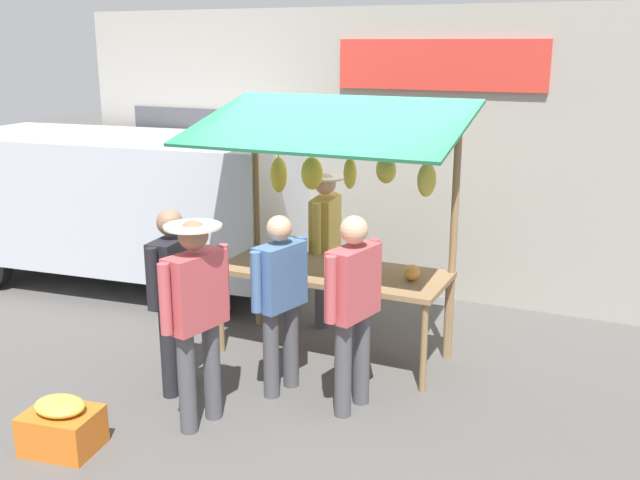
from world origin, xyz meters
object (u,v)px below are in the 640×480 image
Objects in this scene: shopper_with_ponytail at (196,307)px; produce_crate_side at (62,426)px; shopper_with_shopping_bag at (173,288)px; parked_van at (113,195)px; vendor_with_sunhat at (325,236)px; shopper_in_grey_tee at (353,300)px; shopper_in_striped_shirt at (280,293)px; market_stall at (335,201)px.

produce_crate_side is (0.75, 0.76, -0.82)m from shopper_with_ponytail.
parked_van is (2.55, -2.27, 0.17)m from shopper_with_shopping_bag.
shopper_with_shopping_bag is 0.97× the size of shopper_with_ponytail.
shopper_in_grey_tee is (-1.01, 1.70, -0.02)m from vendor_with_sunhat.
shopper_in_grey_tee is 0.70m from shopper_in_striped_shirt.
shopper_in_grey_tee is 2.82× the size of produce_crate_side.
shopper_with_ponytail is 4.11m from parked_van.
vendor_with_sunhat is 2.81× the size of produce_crate_side.
shopper_in_striped_shirt is 0.92m from shopper_with_shopping_bag.
shopper_with_ponytail reaches higher than shopper_in_striped_shirt.
shopper_in_striped_shirt is at bearing 84.24° from market_stall.
shopper_in_striped_shirt is 3.91m from parked_van.
vendor_with_sunhat is at bearing -103.07° from produce_crate_side.
shopper_in_striped_shirt is (0.69, -0.05, -0.05)m from shopper_in_grey_tee.
produce_crate_side is (0.74, 3.20, -0.80)m from vendor_with_sunhat.
shopper_in_striped_shirt is at bearing 97.97° from shopper_in_grey_tee.
shopper_with_ponytail is (0.41, 1.74, -0.53)m from market_stall.
vendor_with_sunhat reaches higher than produce_crate_side.
market_stall is at bearing -114.88° from produce_crate_side.
shopper_with_shopping_bag is (1.54, 0.31, -0.02)m from shopper_in_grey_tee.
shopper_with_shopping_bag is at bearing 125.95° from shopper_in_striped_shirt.
market_stall reaches higher than shopper_in_striped_shirt.
shopper_with_shopping_bag is at bearing 61.70° from shopper_with_ponytail.
shopper_in_grey_tee reaches higher than shopper_with_shopping_bag.
shopper_in_striped_shirt is (-0.32, 1.65, -0.07)m from vendor_with_sunhat.
shopper_with_ponytail is 2.87× the size of produce_crate_side.
vendor_with_sunhat is 1.98m from shopper_in_grey_tee.
shopper_with_ponytail reaches higher than shopper_in_grey_tee.
shopper_in_grey_tee is at bearing -42.59° from shopper_with_ponytail.
shopper_in_striped_shirt is 0.97× the size of shopper_with_shopping_bag.
shopper_with_ponytail is (-0.53, 0.44, 0.06)m from shopper_with_shopping_bag.
vendor_with_sunhat is 1.00× the size of shopper_in_grey_tee.
market_stall is 1.87m from shopper_with_ponytail.
market_stall is at bearing 7.60° from shopper_in_striped_shirt.
market_stall is at bearing 22.98° from vendor_with_sunhat.
shopper_in_grey_tee is at bearing -84.35° from shopper_with_shopping_bag.
vendor_with_sunhat is 2.44m from shopper_with_ponytail.
shopper_in_grey_tee is 4.54m from parked_van.
shopper_in_striped_shirt is 2.70× the size of produce_crate_side.
shopper_with_shopping_bag is at bearing -100.05° from produce_crate_side.
vendor_with_sunhat reaches higher than shopper_in_striped_shirt.
shopper_in_grey_tee is at bearing 148.80° from parked_van.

